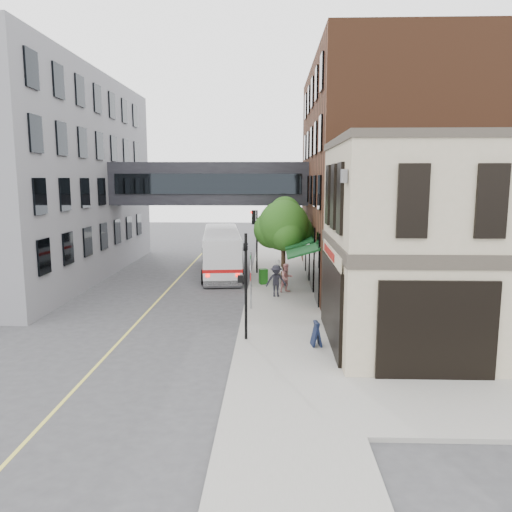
# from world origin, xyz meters

# --- Properties ---
(ground) EXTENTS (120.00, 120.00, 0.00)m
(ground) POSITION_xyz_m (0.00, 0.00, 0.00)
(ground) COLOR #38383A
(ground) RESTS_ON ground
(sidewalk_main) EXTENTS (4.00, 60.00, 0.15)m
(sidewalk_main) POSITION_xyz_m (2.00, 14.00, 0.07)
(sidewalk_main) COLOR gray
(sidewalk_main) RESTS_ON ground
(corner_building) EXTENTS (10.19, 8.12, 8.45)m
(corner_building) POSITION_xyz_m (8.97, 2.00, 4.21)
(corner_building) COLOR tan
(corner_building) RESTS_ON ground
(brick_building) EXTENTS (13.76, 18.00, 14.00)m
(brick_building) POSITION_xyz_m (9.98, 15.00, 6.99)
(brick_building) COLOR #4C2917
(brick_building) RESTS_ON ground
(opposite_building) EXTENTS (14.00, 24.00, 14.00)m
(opposite_building) POSITION_xyz_m (-17.00, 16.00, 7.00)
(opposite_building) COLOR slate
(opposite_building) RESTS_ON ground
(skyway_bridge) EXTENTS (14.00, 3.18, 3.00)m
(skyway_bridge) POSITION_xyz_m (-3.00, 18.00, 6.50)
(skyway_bridge) COLOR black
(skyway_bridge) RESTS_ON ground
(traffic_signal_near) EXTENTS (0.44, 0.22, 4.60)m
(traffic_signal_near) POSITION_xyz_m (0.37, 2.00, 2.98)
(traffic_signal_near) COLOR black
(traffic_signal_near) RESTS_ON sidewalk_main
(traffic_signal_far) EXTENTS (0.53, 0.28, 4.50)m
(traffic_signal_far) POSITION_xyz_m (0.26, 17.00, 3.34)
(traffic_signal_far) COLOR black
(traffic_signal_far) RESTS_ON sidewalk_main
(street_sign_pole) EXTENTS (0.08, 0.75, 3.00)m
(street_sign_pole) POSITION_xyz_m (0.39, 7.00, 1.93)
(street_sign_pole) COLOR gray
(street_sign_pole) RESTS_ON sidewalk_main
(street_tree) EXTENTS (3.80, 3.20, 5.60)m
(street_tree) POSITION_xyz_m (2.19, 13.22, 3.91)
(street_tree) COLOR #382619
(street_tree) RESTS_ON sidewalk_main
(lane_marking) EXTENTS (0.12, 40.00, 0.01)m
(lane_marking) POSITION_xyz_m (-5.00, 10.00, 0.01)
(lane_marking) COLOR #D8CC4C
(lane_marking) RESTS_ON ground
(bus) EXTENTS (3.78, 11.59, 3.06)m
(bus) POSITION_xyz_m (-2.22, 17.81, 1.72)
(bus) COLOR silver
(bus) RESTS_ON ground
(pedestrian_a) EXTENTS (0.70, 0.49, 1.81)m
(pedestrian_a) POSITION_xyz_m (1.84, 11.80, 1.05)
(pedestrian_a) COLOR silver
(pedestrian_a) RESTS_ON sidewalk_main
(pedestrian_b) EXTENTS (1.05, 0.98, 1.72)m
(pedestrian_b) POSITION_xyz_m (2.36, 10.90, 1.01)
(pedestrian_b) COLOR #D68B8A
(pedestrian_b) RESTS_ON sidewalk_main
(pedestrian_c) EXTENTS (1.26, 0.82, 1.83)m
(pedestrian_c) POSITION_xyz_m (1.73, 9.76, 1.07)
(pedestrian_c) COLOR black
(pedestrian_c) RESTS_ON sidewalk_main
(newspaper_box) EXTENTS (0.60, 0.57, 0.98)m
(newspaper_box) POSITION_xyz_m (0.93, 13.19, 0.64)
(newspaper_box) COLOR #175212
(newspaper_box) RESTS_ON sidewalk_main
(sandwich_board) EXTENTS (0.44, 0.61, 1.00)m
(sandwich_board) POSITION_xyz_m (3.29, 1.23, 0.65)
(sandwich_board) COLOR black
(sandwich_board) RESTS_ON sidewalk_main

